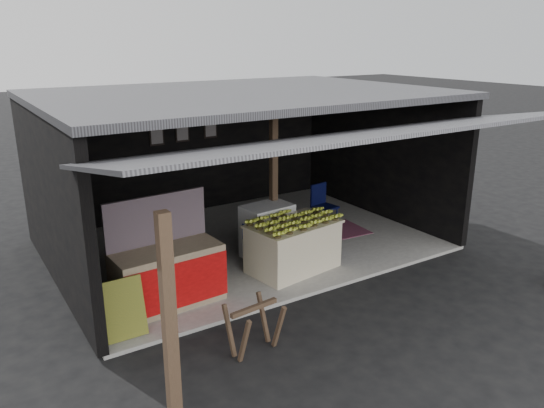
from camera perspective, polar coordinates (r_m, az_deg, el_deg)
ground at (r=8.73m, az=5.34°, el=-9.51°), size 80.00×80.00×0.00m
concrete_slab at (r=10.61m, az=-2.96°, el=-4.24°), size 7.00×5.00×0.06m
shophouse at (r=10.31m, az=-4.02°, el=7.08°), size 7.40×7.29×3.02m
banana_table at (r=9.23m, az=2.27°, el=-4.55°), size 1.68×1.17×0.86m
banana_pile at (r=9.05m, az=2.31°, el=-1.54°), size 1.55×1.06×0.17m
white_crate at (r=9.76m, az=-0.52°, el=-2.90°), size 0.94×0.69×0.98m
neighbor_stall at (r=8.17m, az=-11.14°, el=-7.39°), size 1.65×0.82×1.66m
green_signboard at (r=7.49m, az=-15.62°, el=-10.83°), size 0.56×0.21×0.82m
sawhorse at (r=7.01m, az=-1.93°, el=-12.68°), size 0.71×0.66×0.67m
water_barrel at (r=10.00m, az=5.27°, el=-4.05°), size 0.32×0.32×0.47m
plastic_chair at (r=11.30m, az=5.38°, el=0.22°), size 0.51×0.51×0.94m
magenta_rug at (r=11.19m, az=6.26°, el=-2.96°), size 1.57×1.11×0.01m
picture_frames at (r=12.11m, az=-9.48°, el=7.62°), size 1.62×0.04×0.46m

